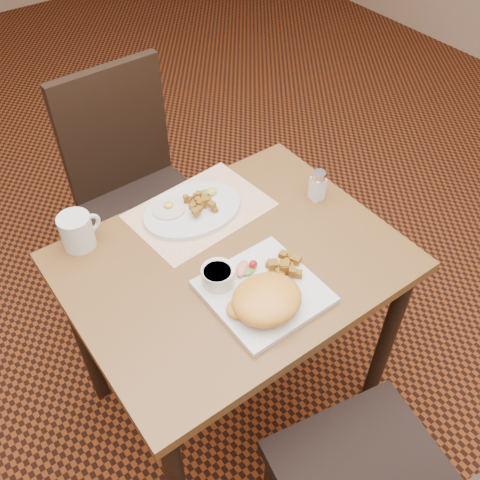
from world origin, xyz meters
name	(u,v)px	position (x,y,z in m)	size (l,w,h in m)	color
ground	(235,393)	(0.00, 0.00, 0.00)	(8.00, 8.00, 0.00)	black
table	(234,284)	(0.00, 0.00, 0.64)	(0.90, 0.70, 0.75)	brown
chair_far	(136,184)	(0.04, 0.69, 0.54)	(0.43, 0.44, 0.97)	black
placemat	(200,210)	(0.03, 0.22, 0.75)	(0.40, 0.28, 0.00)	white
plate_square	(263,292)	(-0.01, -0.15, 0.76)	(0.28, 0.28, 0.02)	silver
plate_oval	(193,210)	(0.01, 0.22, 0.76)	(0.30, 0.23, 0.02)	silver
hollandaise_mound	(266,300)	(-0.04, -0.20, 0.80)	(0.19, 0.16, 0.07)	gold
ramekin	(218,275)	(-0.09, -0.06, 0.79)	(0.09, 0.09, 0.05)	silver
garnish_sq	(246,268)	(-0.01, -0.07, 0.78)	(0.08, 0.06, 0.03)	#387223
fried_egg	(168,208)	(-0.05, 0.26, 0.77)	(0.10, 0.10, 0.02)	white
garnish_ov	(209,192)	(0.09, 0.25, 0.78)	(0.06, 0.05, 0.02)	#387223
salt_shaker	(318,185)	(0.36, 0.06, 0.80)	(0.04, 0.04, 0.10)	white
coffee_mug	(77,231)	(-0.32, 0.30, 0.80)	(0.12, 0.09, 0.10)	silver
home_fries_sq	(285,267)	(0.08, -0.13, 0.78)	(0.10, 0.10, 0.04)	#A3691A
home_fries_ov	(199,203)	(0.03, 0.22, 0.78)	(0.09, 0.11, 0.03)	#A3691A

